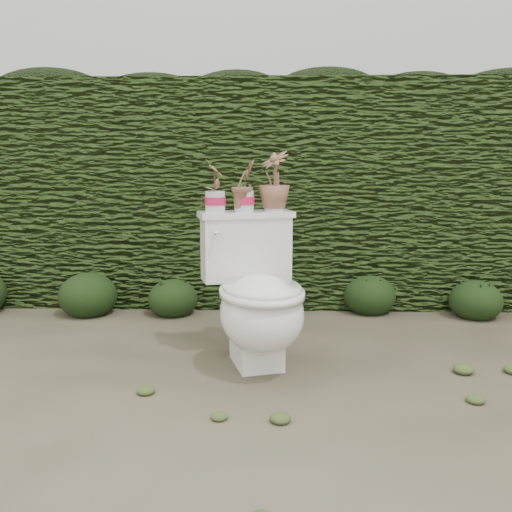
{
  "coord_description": "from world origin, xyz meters",
  "views": [
    {
      "loc": [
        0.31,
        -2.61,
        1.03
      ],
      "look_at": [
        0.22,
        0.18,
        0.55
      ],
      "focal_mm": 38.0,
      "sensor_mm": 36.0,
      "label": 1
    }
  ],
  "objects_px": {
    "toilet": "(257,299)",
    "potted_plant_center": "(244,187)",
    "potted_plant_left": "(215,187)",
    "potted_plant_right": "(274,182)"
  },
  "relations": [
    {
      "from": "potted_plant_left",
      "to": "toilet",
      "type": "bearing_deg",
      "value": -126.39
    },
    {
      "from": "potted_plant_left",
      "to": "potted_plant_center",
      "type": "xyz_separation_m",
      "value": [
        0.15,
        0.04,
        -0.0
      ]
    },
    {
      "from": "toilet",
      "to": "potted_plant_center",
      "type": "distance_m",
      "value": 0.6
    },
    {
      "from": "potted_plant_left",
      "to": "potted_plant_right",
      "type": "xyz_separation_m",
      "value": [
        0.31,
        0.09,
        0.02
      ]
    },
    {
      "from": "toilet",
      "to": "potted_plant_center",
      "type": "relative_size",
      "value": 3.0
    },
    {
      "from": "potted_plant_right",
      "to": "potted_plant_center",
      "type": "bearing_deg",
      "value": -112.87
    },
    {
      "from": "potted_plant_center",
      "to": "potted_plant_right",
      "type": "xyz_separation_m",
      "value": [
        0.16,
        0.05,
        0.02
      ]
    },
    {
      "from": "potted_plant_center",
      "to": "potted_plant_right",
      "type": "relative_size",
      "value": 0.85
    },
    {
      "from": "toilet",
      "to": "potted_plant_center",
      "type": "bearing_deg",
      "value": 92.28
    },
    {
      "from": "potted_plant_left",
      "to": "potted_plant_center",
      "type": "relative_size",
      "value": 1.0
    }
  ]
}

